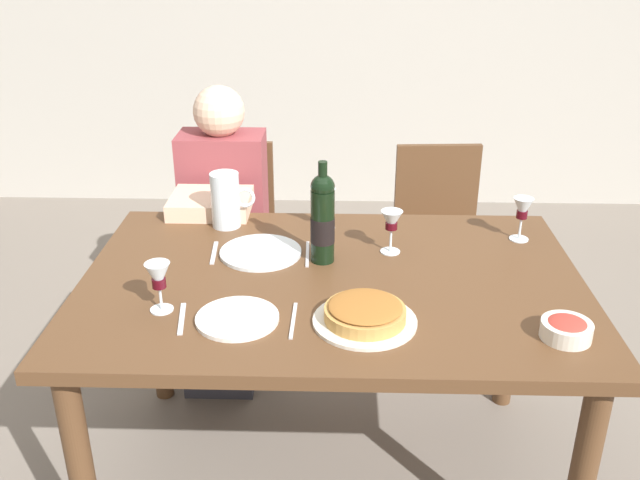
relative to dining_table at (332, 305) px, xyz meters
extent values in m
plane|color=slate|center=(0.00, 0.00, -0.67)|extent=(8.00, 8.00, 0.00)
cube|color=brown|center=(0.00, 0.00, 0.07)|extent=(1.50, 1.00, 0.04)
cylinder|color=brown|center=(-0.67, -0.42, -0.31)|extent=(0.07, 0.07, 0.72)
cylinder|color=brown|center=(-0.67, 0.42, -0.31)|extent=(0.07, 0.07, 0.72)
cylinder|color=brown|center=(0.67, 0.42, -0.31)|extent=(0.07, 0.07, 0.72)
cylinder|color=black|center=(-0.03, 0.12, 0.21)|extent=(0.07, 0.07, 0.23)
sphere|color=black|center=(-0.03, 0.12, 0.34)|extent=(0.07, 0.07, 0.07)
cylinder|color=black|center=(-0.03, 0.12, 0.38)|extent=(0.03, 0.03, 0.07)
cylinder|color=black|center=(-0.03, 0.12, 0.20)|extent=(0.08, 0.08, 0.08)
cylinder|color=silver|center=(-0.37, 0.38, 0.19)|extent=(0.10, 0.10, 0.19)
cylinder|color=silver|center=(-0.37, 0.38, 0.15)|extent=(0.09, 0.09, 0.12)
torus|color=silver|center=(-0.31, 0.38, 0.20)|extent=(0.07, 0.01, 0.07)
cylinder|color=silver|center=(0.09, -0.25, 0.10)|extent=(0.28, 0.28, 0.01)
cylinder|color=#C18E47|center=(0.09, -0.25, 0.12)|extent=(0.22, 0.22, 0.03)
ellipsoid|color=#9E6028|center=(0.09, -0.25, 0.14)|extent=(0.20, 0.20, 0.02)
cylinder|color=silver|center=(0.60, -0.31, 0.12)|extent=(0.13, 0.13, 0.05)
ellipsoid|color=#B2382D|center=(0.60, -0.31, 0.13)|extent=(0.11, 0.11, 0.03)
cylinder|color=silver|center=(0.18, 0.18, 0.09)|extent=(0.06, 0.06, 0.00)
cylinder|color=silver|center=(0.18, 0.18, 0.13)|extent=(0.01, 0.01, 0.07)
cone|color=silver|center=(0.18, 0.18, 0.20)|extent=(0.07, 0.07, 0.06)
cylinder|color=#470A14|center=(0.18, 0.18, 0.19)|extent=(0.04, 0.04, 0.02)
cylinder|color=silver|center=(0.62, 0.29, 0.09)|extent=(0.06, 0.06, 0.00)
cylinder|color=silver|center=(0.62, 0.29, 0.13)|extent=(0.01, 0.01, 0.07)
cone|color=silver|center=(0.62, 0.29, 0.20)|extent=(0.07, 0.07, 0.07)
cylinder|color=#470A14|center=(0.62, 0.29, 0.18)|extent=(0.04, 0.04, 0.03)
cylinder|color=silver|center=(-0.03, 0.37, 0.09)|extent=(0.06, 0.06, 0.00)
cylinder|color=silver|center=(-0.03, 0.37, 0.13)|extent=(0.01, 0.01, 0.08)
cone|color=silver|center=(-0.03, 0.37, 0.21)|extent=(0.07, 0.07, 0.07)
cylinder|color=#470A14|center=(-0.03, 0.37, 0.19)|extent=(0.04, 0.04, 0.02)
cylinder|color=silver|center=(-0.47, -0.20, 0.09)|extent=(0.06, 0.06, 0.00)
cylinder|color=silver|center=(-0.47, -0.20, 0.13)|extent=(0.01, 0.01, 0.06)
cone|color=silver|center=(-0.47, -0.20, 0.20)|extent=(0.07, 0.07, 0.08)
cylinder|color=#470A14|center=(-0.47, -0.20, 0.18)|extent=(0.04, 0.04, 0.03)
cylinder|color=white|center=(-0.25, -0.25, 0.10)|extent=(0.22, 0.22, 0.01)
cylinder|color=silver|center=(-0.23, 0.16, 0.10)|extent=(0.26, 0.26, 0.01)
cube|color=silver|center=(-0.40, -0.25, 0.09)|extent=(0.04, 0.16, 0.00)
cube|color=silver|center=(-0.10, -0.25, 0.09)|extent=(0.01, 0.18, 0.00)
cube|color=silver|center=(-0.08, 0.16, 0.09)|extent=(0.02, 0.18, 0.00)
cube|color=silver|center=(-0.38, 0.16, 0.09)|extent=(0.03, 0.16, 0.00)
cube|color=brown|center=(-0.45, 0.83, -0.21)|extent=(0.40, 0.40, 0.02)
cube|color=brown|center=(-0.45, 1.02, 0.00)|extent=(0.36, 0.03, 0.40)
cylinder|color=brown|center=(-0.62, 0.66, -0.44)|extent=(0.04, 0.04, 0.45)
cylinder|color=brown|center=(-0.28, 0.66, -0.44)|extent=(0.04, 0.04, 0.45)
cylinder|color=brown|center=(-0.62, 1.00, -0.44)|extent=(0.04, 0.04, 0.45)
cylinder|color=brown|center=(-0.28, 1.00, -0.44)|extent=(0.04, 0.04, 0.45)
cube|color=#8E3D42|center=(-0.45, 0.79, 0.05)|extent=(0.34, 0.20, 0.50)
sphere|color=beige|center=(-0.45, 0.79, 0.39)|extent=(0.20, 0.20, 0.20)
cube|color=#33333D|center=(-0.45, 0.60, -0.20)|extent=(0.31, 0.38, 0.14)
cube|color=#33333D|center=(-0.45, 0.45, -0.47)|extent=(0.27, 0.12, 0.40)
cube|color=beige|center=(-0.45, 0.51, 0.12)|extent=(0.29, 0.24, 0.06)
cube|color=brown|center=(0.45, 0.82, -0.21)|extent=(0.42, 0.42, 0.02)
cube|color=brown|center=(0.44, 1.00, 0.00)|extent=(0.36, 0.05, 0.40)
cylinder|color=brown|center=(0.29, 0.64, -0.44)|extent=(0.04, 0.04, 0.45)
cylinder|color=brown|center=(0.63, 0.66, -0.44)|extent=(0.04, 0.04, 0.45)
cylinder|color=brown|center=(0.27, 0.98, -0.44)|extent=(0.04, 0.04, 0.45)
cylinder|color=brown|center=(0.61, 1.00, -0.44)|extent=(0.04, 0.04, 0.45)
camera|label=1|loc=(0.02, -1.86, 1.08)|focal=39.39mm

